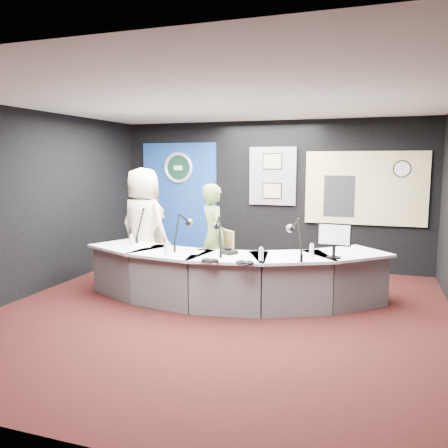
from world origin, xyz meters
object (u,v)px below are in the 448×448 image
(broadcast_desk, at_px, (228,276))
(armchair_right, at_px, (214,259))
(person_woman, at_px, (214,238))
(armchair_left, at_px, (144,254))
(person_man, at_px, (144,226))

(broadcast_desk, bearing_deg, armchair_right, 130.71)
(broadcast_desk, xyz_separation_m, person_woman, (-0.39, 0.45, 0.47))
(armchair_left, relative_size, armchair_right, 1.00)
(person_man, bearing_deg, armchair_right, -167.23)
(armchair_right, bearing_deg, person_woman, 0.00)
(broadcast_desk, height_order, armchair_right, armchair_right)
(person_man, bearing_deg, person_woman, -167.23)
(armchair_right, distance_m, person_woman, 0.34)
(person_man, relative_size, person_woman, 1.14)
(broadcast_desk, relative_size, person_woman, 2.67)
(broadcast_desk, distance_m, armchair_left, 1.72)
(armchair_right, relative_size, person_woman, 0.60)
(armchair_left, height_order, person_man, person_man)
(armchair_right, distance_m, person_man, 1.33)
(broadcast_desk, bearing_deg, person_man, 163.15)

